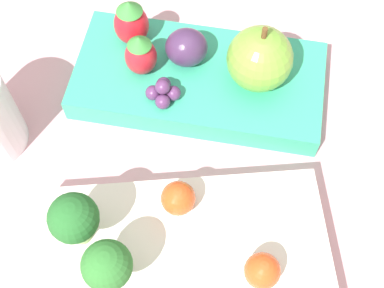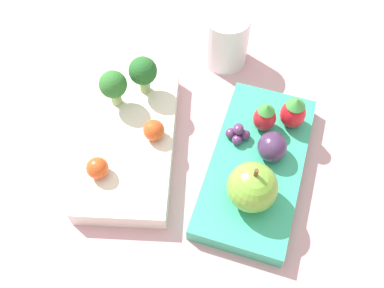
% 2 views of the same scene
% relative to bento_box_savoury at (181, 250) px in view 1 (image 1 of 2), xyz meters
% --- Properties ---
extents(ground_plane, '(4.00, 4.00, 0.00)m').
position_rel_bento_box_savoury_xyz_m(ground_plane, '(-0.01, -0.08, -0.01)').
color(ground_plane, '#C6939E').
extents(bento_box_savoury, '(0.23, 0.13, 0.03)m').
position_rel_bento_box_savoury_xyz_m(bento_box_savoury, '(0.00, 0.00, 0.00)').
color(bento_box_savoury, silver).
rests_on(bento_box_savoury, ground_plane).
extents(bento_box_fruit, '(0.24, 0.14, 0.02)m').
position_rel_bento_box_savoury_xyz_m(bento_box_fruit, '(-0.01, -0.16, -0.00)').
color(bento_box_fruit, '#33A87F').
rests_on(bento_box_fruit, ground_plane).
extents(broccoli_floret_0, '(0.04, 0.04, 0.05)m').
position_rel_bento_box_savoury_xyz_m(broccoli_floret_0, '(0.05, 0.03, 0.05)').
color(broccoli_floret_0, '#93B770').
rests_on(broccoli_floret_0, bento_box_savoury).
extents(broccoli_floret_1, '(0.04, 0.04, 0.06)m').
position_rel_bento_box_savoury_xyz_m(broccoli_floret_1, '(0.08, -0.01, 0.05)').
color(broccoli_floret_1, '#93B770').
rests_on(broccoli_floret_1, bento_box_savoury).
extents(cherry_tomato_0, '(0.03, 0.03, 0.03)m').
position_rel_bento_box_savoury_xyz_m(cherry_tomato_0, '(-0.06, 0.02, 0.03)').
color(cherry_tomato_0, '#DB4C1E').
rests_on(cherry_tomato_0, bento_box_savoury).
extents(cherry_tomato_1, '(0.03, 0.03, 0.03)m').
position_rel_bento_box_savoury_xyz_m(cherry_tomato_1, '(0.00, -0.03, 0.03)').
color(cherry_tomato_1, '#DB4C1E').
rests_on(cherry_tomato_1, bento_box_savoury).
extents(apple, '(0.06, 0.06, 0.07)m').
position_rel_bento_box_savoury_xyz_m(apple, '(-0.06, -0.16, 0.04)').
color(apple, '#70A838').
rests_on(apple, bento_box_fruit).
extents(strawberry_0, '(0.03, 0.03, 0.05)m').
position_rel_bento_box_savoury_xyz_m(strawberry_0, '(0.05, -0.20, 0.03)').
color(strawberry_0, red).
rests_on(strawberry_0, bento_box_fruit).
extents(strawberry_1, '(0.03, 0.03, 0.04)m').
position_rel_bento_box_savoury_xyz_m(strawberry_1, '(0.04, -0.17, 0.03)').
color(strawberry_1, red).
rests_on(strawberry_1, bento_box_fruit).
extents(plum, '(0.04, 0.04, 0.03)m').
position_rel_bento_box_savoury_xyz_m(plum, '(0.00, -0.18, 0.03)').
color(plum, '#42284C').
rests_on(plum, bento_box_fruit).
extents(grape_cluster, '(0.03, 0.03, 0.02)m').
position_rel_bento_box_savoury_xyz_m(grape_cluster, '(0.02, -0.13, 0.02)').
color(grape_cluster, '#562D5B').
rests_on(grape_cluster, bento_box_fruit).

